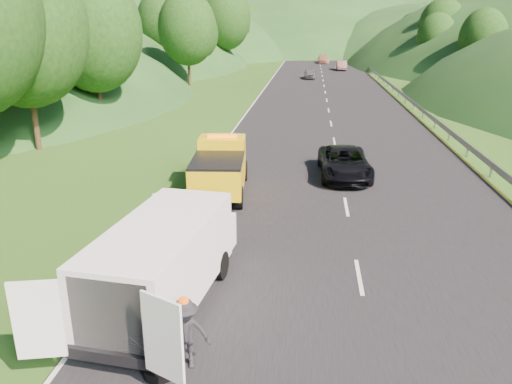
# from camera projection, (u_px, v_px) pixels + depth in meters

# --- Properties ---
(ground) EXTENTS (320.00, 320.00, 0.00)m
(ground) POSITION_uv_depth(u_px,v_px,m) (265.00, 245.00, 16.99)
(ground) COLOR #38661E
(ground) RESTS_ON ground
(road_surface) EXTENTS (14.00, 200.00, 0.02)m
(road_surface) POSITION_uv_depth(u_px,v_px,m) (325.00, 92.00, 54.34)
(road_surface) COLOR black
(road_surface) RESTS_ON ground
(guardrail) EXTENTS (0.06, 140.00, 1.52)m
(guardrail) POSITION_uv_depth(u_px,v_px,m) (379.00, 81.00, 65.38)
(guardrail) COLOR gray
(guardrail) RESTS_ON ground
(tree_line_left) EXTENTS (14.00, 140.00, 14.00)m
(tree_line_left) POSITION_uv_depth(u_px,v_px,m) (176.00, 73.00, 75.41)
(tree_line_left) COLOR #2D5318
(tree_line_left) RESTS_ON ground
(tree_line_right) EXTENTS (14.00, 140.00, 14.00)m
(tree_line_right) POSITION_uv_depth(u_px,v_px,m) (463.00, 76.00, 71.15)
(tree_line_right) COLOR #2D5318
(tree_line_right) RESTS_ON ground
(hills_backdrop) EXTENTS (201.00, 288.60, 44.00)m
(hills_backdrop) POSITION_uv_depth(u_px,v_px,m) (330.00, 50.00, 143.16)
(hills_backdrop) COLOR #2D5B23
(hills_backdrop) RESTS_ON ground
(tow_truck) EXTENTS (2.53, 5.79, 2.42)m
(tow_truck) POSITION_uv_depth(u_px,v_px,m) (220.00, 167.00, 21.80)
(tow_truck) COLOR black
(tow_truck) RESTS_ON ground
(white_van) EXTENTS (3.68, 7.02, 2.39)m
(white_van) POSITION_uv_depth(u_px,v_px,m) (165.00, 259.00, 12.95)
(white_van) COLOR black
(white_van) RESTS_ON ground
(woman) EXTENTS (0.60, 0.71, 1.66)m
(woman) POSITION_uv_depth(u_px,v_px,m) (160.00, 238.00, 17.52)
(woman) COLOR silver
(woman) RESTS_ON ground
(child) EXTENTS (0.61, 0.55, 1.02)m
(child) POSITION_uv_depth(u_px,v_px,m) (222.00, 236.00, 17.71)
(child) COLOR #D2D572
(child) RESTS_ON ground
(worker) EXTENTS (1.19, 0.89, 1.64)m
(worker) POSITION_uv_depth(u_px,v_px,m) (187.00, 367.00, 10.94)
(worker) COLOR black
(worker) RESTS_ON ground
(suitcase) EXTENTS (0.35, 0.22, 0.53)m
(suitcase) POSITION_uv_depth(u_px,v_px,m) (144.00, 222.00, 18.23)
(suitcase) COLOR #4E493A
(suitcase) RESTS_ON ground
(spare_tire) EXTENTS (0.70, 0.70, 0.20)m
(spare_tire) POSITION_uv_depth(u_px,v_px,m) (160.00, 375.00, 10.69)
(spare_tire) COLOR black
(spare_tire) RESTS_ON ground
(passing_suv) EXTENTS (2.57, 5.18, 1.41)m
(passing_suv) POSITION_uv_depth(u_px,v_px,m) (344.00, 177.00, 24.46)
(passing_suv) COLOR black
(passing_suv) RESTS_ON ground
(dist_car_a) EXTENTS (1.52, 3.79, 1.29)m
(dist_car_a) POSITION_uv_depth(u_px,v_px,m) (310.00, 79.00, 67.72)
(dist_car_a) COLOR #46464B
(dist_car_a) RESTS_ON ground
(dist_car_b) EXTENTS (1.54, 4.41, 1.45)m
(dist_car_b) POSITION_uv_depth(u_px,v_px,m) (341.00, 70.00, 80.04)
(dist_car_b) COLOR brown
(dist_car_b) RESTS_ON ground
(dist_car_c) EXTENTS (2.14, 5.26, 1.53)m
(dist_car_c) POSITION_uv_depth(u_px,v_px,m) (323.00, 63.00, 94.23)
(dist_car_c) COLOR #A46752
(dist_car_c) RESTS_ON ground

